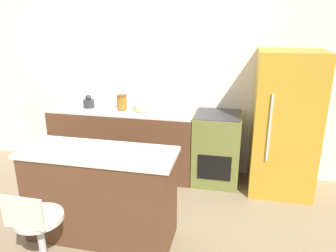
{
  "coord_description": "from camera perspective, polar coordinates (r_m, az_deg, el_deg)",
  "views": [
    {
      "loc": [
        1.24,
        -3.76,
        2.13
      ],
      "look_at": [
        0.5,
        -0.4,
        0.98
      ],
      "focal_mm": 35.0,
      "sensor_mm": 36.0,
      "label": 1
    }
  ],
  "objects": [
    {
      "name": "oven_range",
      "position": [
        4.41,
        8.47,
        -3.84
      ],
      "size": [
        0.6,
        0.62,
        0.94
      ],
      "color": "olive",
      "rests_on": "ground_plane"
    },
    {
      "name": "canister_jar",
      "position": [
        4.45,
        -8.01,
        4.15
      ],
      "size": [
        0.14,
        0.14,
        0.2
      ],
      "color": "#9E6623",
      "rests_on": "back_counter"
    },
    {
      "name": "stool_chair",
      "position": [
        2.99,
        -21.58,
        -17.39
      ],
      "size": [
        0.4,
        0.4,
        0.88
      ],
      "color": "#B7B7BC",
      "rests_on": "ground_plane"
    },
    {
      "name": "mixing_bowl",
      "position": [
        4.38,
        -4.6,
        3.23
      ],
      "size": [
        0.22,
        0.22,
        0.08
      ],
      "color": "#C1B28E",
      "rests_on": "back_counter"
    },
    {
      "name": "kitchen_island",
      "position": [
        3.36,
        -11.6,
        -11.58
      ],
      "size": [
        1.49,
        0.56,
        0.94
      ],
      "color": "brown",
      "rests_on": "ground_plane"
    },
    {
      "name": "kettle",
      "position": [
        4.65,
        -13.64,
        4.04
      ],
      "size": [
        0.15,
        0.15,
        0.18
      ],
      "color": "#333338",
      "rests_on": "back_counter"
    },
    {
      "name": "refrigerator",
      "position": [
        4.26,
        19.65,
        0.37
      ],
      "size": [
        0.76,
        0.73,
        1.77
      ],
      "color": "gold",
      "rests_on": "ground_plane"
    },
    {
      "name": "ground_plane",
      "position": [
        4.49,
        -5.24,
        -9.91
      ],
      "size": [
        14.0,
        14.0,
        0.0
      ],
      "primitive_type": "plane",
      "color": "#998466"
    },
    {
      "name": "back_counter",
      "position": [
        4.67,
        -7.72,
        -2.56
      ],
      "size": [
        1.99,
        0.61,
        0.94
      ],
      "color": "brown",
      "rests_on": "ground_plane"
    },
    {
      "name": "fruit_bowl",
      "position": [
        3.22,
        -16.07,
        -3.58
      ],
      "size": [
        0.22,
        0.22,
        0.05
      ],
      "color": "white",
      "rests_on": "kitchen_island"
    },
    {
      "name": "wall_back",
      "position": [
        4.66,
        -3.27,
        8.19
      ],
      "size": [
        8.0,
        0.06,
        2.6
      ],
      "color": "white",
      "rests_on": "ground_plane"
    }
  ]
}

